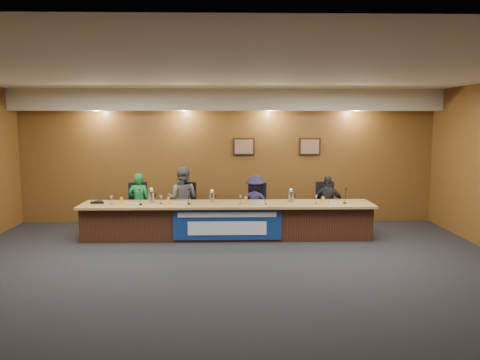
% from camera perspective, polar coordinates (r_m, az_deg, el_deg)
% --- Properties ---
extents(floor, '(10.00, 10.00, 0.00)m').
position_cam_1_polar(floor, '(7.72, -1.62, -11.40)').
color(floor, black).
rests_on(floor, ground).
extents(ceiling, '(10.00, 8.00, 0.04)m').
position_cam_1_polar(ceiling, '(7.36, -1.71, 12.95)').
color(ceiling, silver).
rests_on(ceiling, wall_back).
extents(wall_back, '(10.00, 0.04, 3.20)m').
position_cam_1_polar(wall_back, '(11.35, -1.55, 2.84)').
color(wall_back, brown).
rests_on(wall_back, floor).
extents(soffit, '(10.00, 0.50, 0.50)m').
position_cam_1_polar(soffit, '(11.08, -1.58, 9.72)').
color(soffit, beige).
rests_on(soffit, wall_back).
extents(dais_body, '(6.00, 0.80, 0.70)m').
position_cam_1_polar(dais_body, '(9.95, -1.56, -5.07)').
color(dais_body, '#391C11').
rests_on(dais_body, floor).
extents(dais_top, '(6.10, 0.95, 0.05)m').
position_cam_1_polar(dais_top, '(9.83, -1.57, -2.99)').
color(dais_top, olive).
rests_on(dais_top, dais_body).
extents(banner, '(2.20, 0.02, 0.65)m').
position_cam_1_polar(banner, '(9.54, -1.57, -5.42)').
color(banner, navy).
rests_on(banner, dais_body).
extents(banner_text_upper, '(2.00, 0.01, 0.10)m').
position_cam_1_polar(banner_text_upper, '(9.48, -1.58, -4.26)').
color(banner_text_upper, silver).
rests_on(banner_text_upper, banner).
extents(banner_text_lower, '(1.60, 0.01, 0.28)m').
position_cam_1_polar(banner_text_lower, '(9.54, -1.57, -5.91)').
color(banner_text_lower, silver).
rests_on(banner_text_lower, banner).
extents(wall_photo_left, '(0.52, 0.04, 0.42)m').
position_cam_1_polar(wall_photo_left, '(11.31, 0.47, 4.09)').
color(wall_photo_left, black).
rests_on(wall_photo_left, wall_back).
extents(wall_photo_right, '(0.52, 0.04, 0.42)m').
position_cam_1_polar(wall_photo_right, '(11.47, 8.50, 4.06)').
color(wall_photo_right, black).
rests_on(wall_photo_right, wall_back).
extents(panelist_a, '(0.50, 0.34, 1.32)m').
position_cam_1_polar(panelist_a, '(10.69, -12.21, -2.68)').
color(panelist_a, '#0D5D29').
rests_on(panelist_a, floor).
extents(panelist_b, '(0.81, 0.69, 1.46)m').
position_cam_1_polar(panelist_b, '(10.54, -7.00, -2.33)').
color(panelist_b, '#4C4C51').
rests_on(panelist_b, floor).
extents(panelist_c, '(0.91, 0.67, 1.26)m').
position_cam_1_polar(panelist_c, '(10.52, 1.91, -2.84)').
color(panelist_c, '#191636').
rests_on(panelist_c, floor).
extents(panelist_d, '(0.78, 0.47, 1.24)m').
position_cam_1_polar(panelist_d, '(10.74, 10.67, -2.82)').
color(panelist_d, black).
rests_on(panelist_d, floor).
extents(office_chair_a, '(0.62, 0.62, 0.08)m').
position_cam_1_polar(office_chair_a, '(10.82, -12.09, -3.52)').
color(office_chair_a, black).
rests_on(office_chair_a, floor).
extents(office_chair_b, '(0.63, 0.63, 0.08)m').
position_cam_1_polar(office_chair_b, '(10.68, -6.93, -3.55)').
color(office_chair_b, black).
rests_on(office_chair_b, floor).
extents(office_chair_c, '(0.59, 0.59, 0.08)m').
position_cam_1_polar(office_chair_c, '(10.65, 1.87, -3.54)').
color(office_chair_c, black).
rests_on(office_chair_c, floor).
extents(office_chair_d, '(0.51, 0.51, 0.08)m').
position_cam_1_polar(office_chair_d, '(10.86, 10.54, -3.44)').
color(office_chair_d, black).
rests_on(office_chair_d, floor).
extents(nameplate_a, '(0.24, 0.08, 0.10)m').
position_cam_1_polar(nameplate_a, '(9.75, -13.18, -2.84)').
color(nameplate_a, white).
rests_on(nameplate_a, dais_top).
extents(microphone_a, '(0.07, 0.07, 0.02)m').
position_cam_1_polar(microphone_a, '(9.86, -12.02, -2.90)').
color(microphone_a, black).
rests_on(microphone_a, dais_top).
extents(juice_glass_a, '(0.06, 0.06, 0.15)m').
position_cam_1_polar(juice_glass_a, '(9.98, -14.25, -2.47)').
color(juice_glass_a, orange).
rests_on(juice_glass_a, dais_top).
extents(water_glass_a, '(0.08, 0.08, 0.18)m').
position_cam_1_polar(water_glass_a, '(10.05, -15.42, -2.35)').
color(water_glass_a, silver).
rests_on(water_glass_a, dais_top).
extents(nameplate_b, '(0.24, 0.08, 0.10)m').
position_cam_1_polar(nameplate_b, '(9.65, -7.47, -2.81)').
color(nameplate_b, white).
rests_on(nameplate_b, dais_top).
extents(microphone_b, '(0.07, 0.07, 0.02)m').
position_cam_1_polar(microphone_b, '(9.74, -6.23, -2.91)').
color(microphone_b, black).
rests_on(microphone_b, dais_top).
extents(juice_glass_b, '(0.06, 0.06, 0.15)m').
position_cam_1_polar(juice_glass_b, '(9.81, -8.72, -2.50)').
color(juice_glass_b, orange).
rests_on(juice_glass_b, dais_top).
extents(water_glass_b, '(0.08, 0.08, 0.18)m').
position_cam_1_polar(water_glass_b, '(9.88, -9.62, -2.35)').
color(water_glass_b, silver).
rests_on(water_glass_b, dais_top).
extents(nameplate_c, '(0.24, 0.08, 0.10)m').
position_cam_1_polar(nameplate_c, '(9.59, 2.34, -2.82)').
color(nameplate_c, white).
rests_on(nameplate_c, dais_top).
extents(microphone_c, '(0.07, 0.07, 0.02)m').
position_cam_1_polar(microphone_c, '(9.73, 3.04, -2.89)').
color(microphone_c, black).
rests_on(microphone_c, dais_top).
extents(juice_glass_c, '(0.06, 0.06, 0.15)m').
position_cam_1_polar(juice_glass_c, '(9.73, 0.71, -2.49)').
color(juice_glass_c, orange).
rests_on(juice_glass_c, dais_top).
extents(water_glass_c, '(0.08, 0.08, 0.18)m').
position_cam_1_polar(water_glass_c, '(9.75, 0.04, -2.38)').
color(water_glass_c, silver).
rests_on(water_glass_c, dais_top).
extents(nameplate_d, '(0.24, 0.08, 0.10)m').
position_cam_1_polar(nameplate_d, '(9.82, 11.72, -2.73)').
color(nameplate_d, white).
rests_on(nameplate_d, dais_top).
extents(microphone_d, '(0.07, 0.07, 0.02)m').
position_cam_1_polar(microphone_d, '(10.04, 12.65, -2.75)').
color(microphone_d, black).
rests_on(microphone_d, dais_top).
extents(juice_glass_d, '(0.06, 0.06, 0.15)m').
position_cam_1_polar(juice_glass_d, '(9.92, 10.08, -2.41)').
color(juice_glass_d, orange).
rests_on(juice_glass_d, dais_top).
extents(water_glass_d, '(0.08, 0.08, 0.18)m').
position_cam_1_polar(water_glass_d, '(9.90, 9.27, -2.33)').
color(water_glass_d, silver).
rests_on(water_glass_d, dais_top).
extents(carafe_left, '(0.13, 0.13, 0.26)m').
position_cam_1_polar(carafe_left, '(10.02, -10.73, -2.03)').
color(carafe_left, silver).
rests_on(carafe_left, dais_top).
extents(carafe_mid, '(0.11, 0.11, 0.24)m').
position_cam_1_polar(carafe_mid, '(9.83, -3.42, -2.15)').
color(carafe_mid, silver).
rests_on(carafe_mid, dais_top).
extents(carafe_right, '(0.12, 0.12, 0.24)m').
position_cam_1_polar(carafe_right, '(9.94, 6.23, -2.06)').
color(carafe_right, silver).
rests_on(carafe_right, dais_top).
extents(speakerphone, '(0.32, 0.32, 0.05)m').
position_cam_1_polar(speakerphone, '(10.24, -16.90, -2.60)').
color(speakerphone, black).
rests_on(speakerphone, dais_top).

